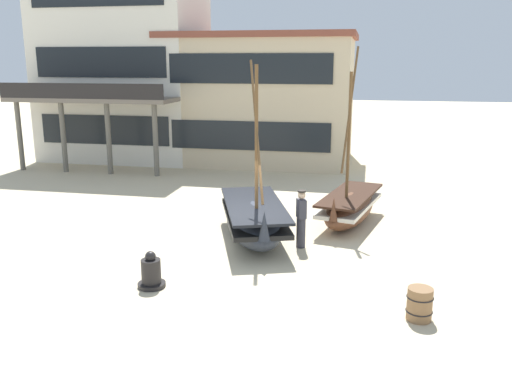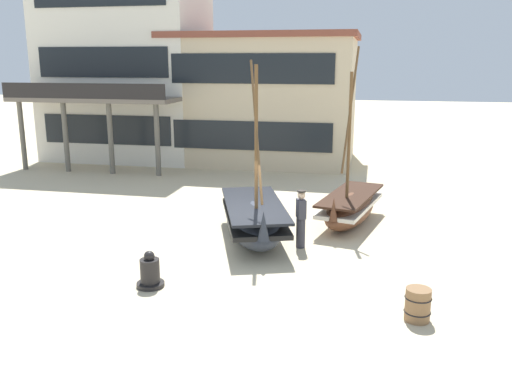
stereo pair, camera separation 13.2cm
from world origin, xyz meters
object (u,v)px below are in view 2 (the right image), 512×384
fishing_boat_near_left (254,219)px  capstan_winch (150,273)px  wooden_barrel (418,305)px  harbor_building_main (264,98)px  harbor_building_annex (126,62)px  fishing_boat_centre_large (350,207)px  fisherman_by_hull (301,219)px

fishing_boat_near_left → capstan_winch: 4.28m
wooden_barrel → harbor_building_main: (-6.78, 17.40, 2.94)m
wooden_barrel → harbor_building_annex: bearing=129.9°
fishing_boat_near_left → harbor_building_main: bearing=100.3°
capstan_winch → fishing_boat_near_left: bearing=67.1°
fishing_boat_centre_large → harbor_building_main: bearing=115.2°
fishing_boat_centre_large → harbor_building_annex: bearing=140.2°
wooden_barrel → harbor_building_annex: harbor_building_annex is taller
fishing_boat_centre_large → harbor_building_main: 12.27m
fishing_boat_centre_large → fisherman_by_hull: fishing_boat_centre_large is taller
harbor_building_main → capstan_winch: bearing=-87.7°
fishing_boat_centre_large → capstan_winch: 7.54m
capstan_winch → harbor_building_main: bearing=92.3°
wooden_barrel → harbor_building_annex: (-14.25, 17.02, 4.77)m
fishing_boat_near_left → harbor_building_main: size_ratio=0.55×
fisherman_by_hull → wooden_barrel: size_ratio=2.41×
fishing_boat_near_left → harbor_building_main: (-2.36, 13.02, 2.67)m
fisherman_by_hull → fishing_boat_centre_large: bearing=63.9°
harbor_building_main → fishing_boat_near_left: bearing=-79.7°
fishing_boat_near_left → fisherman_by_hull: (1.46, -0.41, 0.21)m
capstan_winch → harbor_building_main: (-0.70, 16.95, 2.95)m
wooden_barrel → harbor_building_main: 18.91m
capstan_winch → wooden_barrel: size_ratio=1.27×
fishing_boat_near_left → harbor_building_annex: bearing=127.9°
wooden_barrel → harbor_building_main: bearing=111.3°
fishing_boat_centre_large → harbor_building_annex: 16.95m
capstan_winch → fisherman_by_hull: bearing=48.5°
fishing_boat_centre_large → wooden_barrel: bearing=-75.6°
wooden_barrel → fisherman_by_hull: bearing=126.8°
fishing_boat_centre_large → capstan_winch: bearing=-125.7°
fishing_boat_centre_large → fishing_boat_near_left: bearing=-141.3°
fishing_boat_centre_large → harbor_building_main: harbor_building_main is taller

